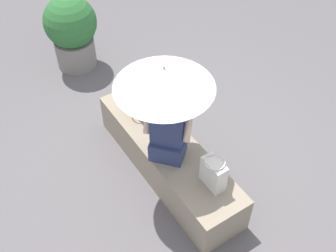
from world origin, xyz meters
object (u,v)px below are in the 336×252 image
at_px(parasol, 164,78).
at_px(tote_bag_canvas, 136,102).
at_px(planter_near, 72,30).
at_px(handbag_black, 213,173).
at_px(person_seated, 168,129).

bearing_deg(parasol, tote_bag_canvas, -5.46).
bearing_deg(tote_bag_canvas, planter_near, -0.14).
xyz_separation_m(parasol, tote_bag_canvas, (0.70, -0.07, -0.86)).
xyz_separation_m(parasol, handbag_black, (-0.59, -0.17, -0.83)).
bearing_deg(person_seated, parasol, 12.76).
bearing_deg(handbag_black, tote_bag_canvas, 4.37).
bearing_deg(tote_bag_canvas, handbag_black, -175.63).
xyz_separation_m(person_seated, handbag_black, (-0.55, -0.16, -0.22)).
height_order(handbag_black, planter_near, planter_near).
bearing_deg(parasol, planter_near, -1.65).
height_order(person_seated, parasol, parasol).
bearing_deg(person_seated, handbag_black, -164.22).
distance_m(handbag_black, planter_near, 3.06).
relative_size(person_seated, parasol, 0.80).
bearing_deg(person_seated, tote_bag_canvas, -4.34).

